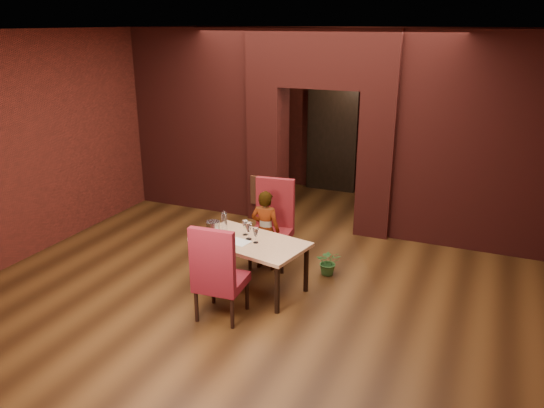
{
  "coord_description": "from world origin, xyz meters",
  "views": [
    {
      "loc": [
        2.63,
        -6.14,
        3.29
      ],
      "look_at": [
        -0.02,
        0.0,
        0.98
      ],
      "focal_mm": 35.0,
      "sensor_mm": 36.0,
      "label": 1
    }
  ],
  "objects_px": {
    "wine_glass_a": "(245,228)",
    "chair_near": "(221,270)",
    "wine_glass_b": "(249,231)",
    "potted_plant": "(329,262)",
    "wine_bucket": "(213,230)",
    "person_seated": "(265,230)",
    "water_bottle": "(224,223)",
    "dining_table": "(250,264)",
    "chair_far": "(271,224)",
    "wine_glass_c": "(256,235)"
  },
  "relations": [
    {
      "from": "dining_table",
      "to": "chair_near",
      "type": "distance_m",
      "value": 0.79
    },
    {
      "from": "wine_glass_b",
      "to": "water_bottle",
      "type": "height_order",
      "value": "water_bottle"
    },
    {
      "from": "chair_near",
      "to": "person_seated",
      "type": "height_order",
      "value": "chair_near"
    },
    {
      "from": "wine_glass_b",
      "to": "potted_plant",
      "type": "xyz_separation_m",
      "value": [
        0.85,
        0.74,
        -0.59
      ]
    },
    {
      "from": "chair_far",
      "to": "wine_glass_a",
      "type": "distance_m",
      "value": 0.64
    },
    {
      "from": "chair_near",
      "to": "wine_glass_b",
      "type": "height_order",
      "value": "chair_near"
    },
    {
      "from": "chair_far",
      "to": "wine_bucket",
      "type": "relative_size",
      "value": 5.58
    },
    {
      "from": "wine_glass_a",
      "to": "water_bottle",
      "type": "relative_size",
      "value": 0.61
    },
    {
      "from": "chair_near",
      "to": "wine_glass_b",
      "type": "xyz_separation_m",
      "value": [
        -0.02,
        0.78,
        0.19
      ]
    },
    {
      "from": "chair_far",
      "to": "water_bottle",
      "type": "height_order",
      "value": "chair_far"
    },
    {
      "from": "wine_glass_a",
      "to": "potted_plant",
      "type": "xyz_separation_m",
      "value": [
        0.96,
        0.62,
        -0.58
      ]
    },
    {
      "from": "chair_far",
      "to": "wine_glass_b",
      "type": "xyz_separation_m",
      "value": [
        0.01,
        -0.73,
        0.17
      ]
    },
    {
      "from": "potted_plant",
      "to": "wine_glass_b",
      "type": "bearing_deg",
      "value": -138.9
    },
    {
      "from": "water_bottle",
      "to": "chair_far",
      "type": "bearing_deg",
      "value": 64.02
    },
    {
      "from": "person_seated",
      "to": "wine_glass_a",
      "type": "relative_size",
      "value": 5.8
    },
    {
      "from": "potted_plant",
      "to": "chair_near",
      "type": "bearing_deg",
      "value": -118.62
    },
    {
      "from": "chair_far",
      "to": "water_bottle",
      "type": "xyz_separation_m",
      "value": [
        -0.35,
        -0.71,
        0.22
      ]
    },
    {
      "from": "chair_far",
      "to": "wine_glass_b",
      "type": "distance_m",
      "value": 0.75
    },
    {
      "from": "wine_glass_b",
      "to": "dining_table",
      "type": "bearing_deg",
      "value": -39.93
    },
    {
      "from": "dining_table",
      "to": "wine_bucket",
      "type": "xyz_separation_m",
      "value": [
        -0.48,
        -0.1,
        0.44
      ]
    },
    {
      "from": "person_seated",
      "to": "wine_glass_c",
      "type": "bearing_deg",
      "value": 100.63
    },
    {
      "from": "chair_near",
      "to": "wine_glass_c",
      "type": "height_order",
      "value": "chair_near"
    },
    {
      "from": "wine_glass_b",
      "to": "water_bottle",
      "type": "xyz_separation_m",
      "value": [
        -0.36,
        0.02,
        0.05
      ]
    },
    {
      "from": "wine_bucket",
      "to": "chair_near",
      "type": "bearing_deg",
      "value": -54.52
    },
    {
      "from": "chair_near",
      "to": "person_seated",
      "type": "bearing_deg",
      "value": -91.8
    },
    {
      "from": "person_seated",
      "to": "chair_far",
      "type": "bearing_deg",
      "value": -102.15
    },
    {
      "from": "dining_table",
      "to": "wine_glass_a",
      "type": "distance_m",
      "value": 0.48
    },
    {
      "from": "wine_glass_a",
      "to": "wine_glass_b",
      "type": "xyz_separation_m",
      "value": [
        0.11,
        -0.12,
        0.01
      ]
    },
    {
      "from": "person_seated",
      "to": "wine_bucket",
      "type": "height_order",
      "value": "person_seated"
    },
    {
      "from": "chair_far",
      "to": "wine_glass_a",
      "type": "height_order",
      "value": "chair_far"
    },
    {
      "from": "wine_bucket",
      "to": "potted_plant",
      "type": "bearing_deg",
      "value": 33.78
    },
    {
      "from": "chair_far",
      "to": "water_bottle",
      "type": "distance_m",
      "value": 0.82
    },
    {
      "from": "wine_glass_b",
      "to": "wine_glass_a",
      "type": "bearing_deg",
      "value": 132.42
    },
    {
      "from": "chair_near",
      "to": "wine_bucket",
      "type": "xyz_separation_m",
      "value": [
        -0.46,
        0.65,
        0.19
      ]
    },
    {
      "from": "dining_table",
      "to": "person_seated",
      "type": "relative_size",
      "value": 1.25
    },
    {
      "from": "chair_far",
      "to": "potted_plant",
      "type": "xyz_separation_m",
      "value": [
        0.86,
        0.01,
        -0.42
      ]
    },
    {
      "from": "wine_glass_a",
      "to": "wine_glass_c",
      "type": "bearing_deg",
      "value": -37.45
    },
    {
      "from": "chair_near",
      "to": "wine_bucket",
      "type": "bearing_deg",
      "value": -58.5
    },
    {
      "from": "wine_glass_b",
      "to": "potted_plant",
      "type": "height_order",
      "value": "wine_glass_b"
    },
    {
      "from": "person_seated",
      "to": "dining_table",
      "type": "bearing_deg",
      "value": 92.72
    },
    {
      "from": "wine_bucket",
      "to": "potted_plant",
      "type": "distance_m",
      "value": 1.66
    },
    {
      "from": "wine_glass_b",
      "to": "water_bottle",
      "type": "bearing_deg",
      "value": 177.23
    },
    {
      "from": "chair_near",
      "to": "potted_plant",
      "type": "distance_m",
      "value": 1.77
    },
    {
      "from": "wine_bucket",
      "to": "wine_glass_b",
      "type": "bearing_deg",
      "value": 15.62
    },
    {
      "from": "wine_glass_a",
      "to": "chair_near",
      "type": "bearing_deg",
      "value": -81.84
    },
    {
      "from": "dining_table",
      "to": "water_bottle",
      "type": "relative_size",
      "value": 4.43
    },
    {
      "from": "dining_table",
      "to": "chair_far",
      "type": "distance_m",
      "value": 0.8
    },
    {
      "from": "wine_bucket",
      "to": "potted_plant",
      "type": "height_order",
      "value": "wine_bucket"
    },
    {
      "from": "chair_near",
      "to": "wine_glass_a",
      "type": "relative_size",
      "value": 5.97
    },
    {
      "from": "water_bottle",
      "to": "potted_plant",
      "type": "bearing_deg",
      "value": 30.99
    }
  ]
}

